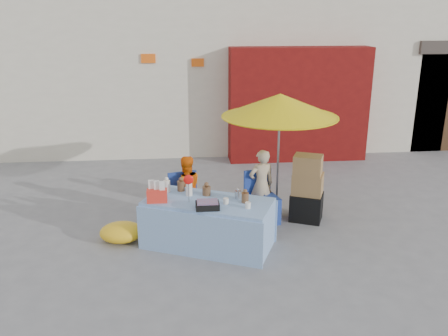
{
  "coord_description": "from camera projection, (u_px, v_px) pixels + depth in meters",
  "views": [
    {
      "loc": [
        -0.54,
        -6.43,
        3.32
      ],
      "look_at": [
        0.13,
        0.6,
        1.0
      ],
      "focal_mm": 38.0,
      "sensor_mm": 36.0,
      "label": 1
    }
  ],
  "objects": [
    {
      "name": "tarp_bundle",
      "position": [
        122.0,
        232.0,
        7.19
      ],
      "size": [
        0.78,
        0.69,
        0.3
      ],
      "primitive_type": "ellipsoid",
      "rotation": [
        0.0,
        0.0,
        -0.28
      ],
      "color": "yellow",
      "rests_on": "ground"
    },
    {
      "name": "market_table",
      "position": [
        208.0,
        222.0,
        7.0
      ],
      "size": [
        2.07,
        1.56,
        1.14
      ],
      "rotation": [
        0.0,
        0.0,
        -0.41
      ],
      "color": "#95C3EF",
      "rests_on": "ground"
    },
    {
      "name": "umbrella",
      "position": [
        280.0,
        106.0,
        7.63
      ],
      "size": [
        1.9,
        1.9,
        2.09
      ],
      "color": "gray",
      "rests_on": "ground"
    },
    {
      "name": "chair_left",
      "position": [
        186.0,
        210.0,
        7.73
      ],
      "size": [
        0.58,
        0.58,
        0.85
      ],
      "rotation": [
        0.0,
        0.0,
        0.26
      ],
      "color": "navy",
      "rests_on": "ground"
    },
    {
      "name": "ground",
      "position": [
        219.0,
        243.0,
        7.17
      ],
      "size": [
        80.0,
        80.0,
        0.0
      ],
      "primitive_type": "plane",
      "color": "slate",
      "rests_on": "ground"
    },
    {
      "name": "vendor_orange",
      "position": [
        186.0,
        189.0,
        7.76
      ],
      "size": [
        0.64,
        0.55,
        1.13
      ],
      "primitive_type": "imported",
      "rotation": [
        0.0,
        0.0,
        3.4
      ],
      "color": "orange",
      "rests_on": "ground"
    },
    {
      "name": "box_stack",
      "position": [
        307.0,
        191.0,
        7.83
      ],
      "size": [
        0.64,
        0.59,
        1.13
      ],
      "rotation": [
        0.0,
        0.0,
        -0.41
      ],
      "color": "black",
      "rests_on": "ground"
    },
    {
      "name": "vendor_beige",
      "position": [
        261.0,
        185.0,
        7.87
      ],
      "size": [
        0.5,
        0.39,
        1.2
      ],
      "primitive_type": "imported",
      "rotation": [
        0.0,
        0.0,
        3.4
      ],
      "color": "#C2AD89",
      "rests_on": "ground"
    },
    {
      "name": "backdrop",
      "position": [
        214.0,
        21.0,
        13.36
      ],
      "size": [
        14.0,
        8.0,
        7.8
      ],
      "color": "silver",
      "rests_on": "ground"
    },
    {
      "name": "chair_right",
      "position": [
        262.0,
        207.0,
        7.85
      ],
      "size": [
        0.58,
        0.58,
        0.85
      ],
      "rotation": [
        0.0,
        0.0,
        0.26
      ],
      "color": "navy",
      "rests_on": "ground"
    }
  ]
}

